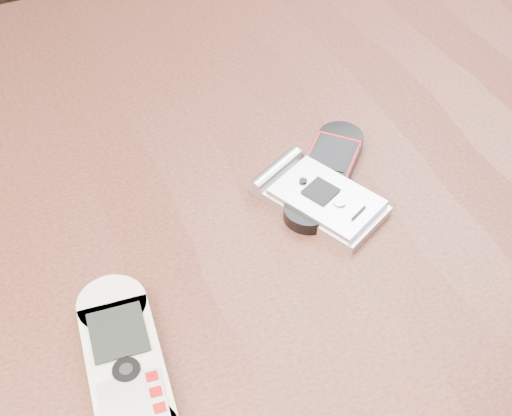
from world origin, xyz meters
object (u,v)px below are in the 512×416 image
at_px(table, 251,297).
at_px(motorola_razr, 323,199).
at_px(nokia_black_red, 325,174).
at_px(nokia_white, 126,369).

height_order(table, motorola_razr, motorola_razr).
height_order(table, nokia_black_red, nokia_black_red).
xyz_separation_m(nokia_white, motorola_razr, (0.19, 0.08, -0.00)).
bearing_deg(motorola_razr, table, 143.41).
distance_m(table, motorola_razr, 0.13).
relative_size(nokia_white, nokia_black_red, 1.15).
distance_m(nokia_white, motorola_razr, 0.21).
relative_size(nokia_black_red, motorola_razr, 1.21).
bearing_deg(nokia_white, motorola_razr, 30.27).
bearing_deg(nokia_black_red, nokia_white, -106.78).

